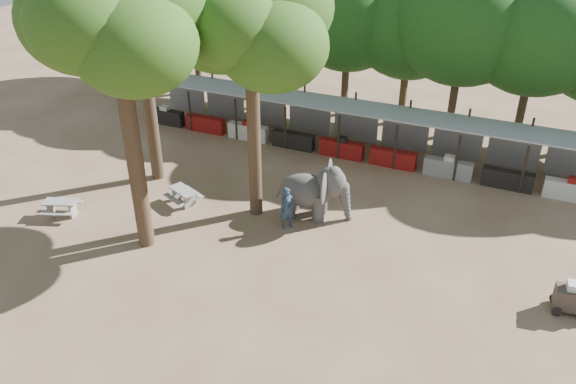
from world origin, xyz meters
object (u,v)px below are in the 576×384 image
at_px(yard_tree_back, 249,16).
at_px(picnic_table_far, 184,194).
at_px(yard_tree_center, 113,11).
at_px(cart_back, 573,298).
at_px(handler, 287,208).
at_px(elephant, 315,191).
at_px(yard_tree_left, 137,7).
at_px(picnic_table_near, 61,206).

relative_size(yard_tree_back, picnic_table_far, 6.17).
distance_m(yard_tree_center, cart_back, 18.31).
height_order(handler, picnic_table_far, handler).
distance_m(yard_tree_back, handler, 7.87).
bearing_deg(elephant, yard_tree_left, 166.68).
bearing_deg(elephant, handler, -127.71).
relative_size(elephant, picnic_table_near, 1.84).
relative_size(yard_tree_back, handler, 6.01).
xyz_separation_m(handler, picnic_table_far, (-5.14, -0.09, -0.47)).
relative_size(picnic_table_near, cart_back, 1.37).
xyz_separation_m(elephant, cart_back, (10.38, -2.25, -0.66)).
bearing_deg(handler, elephant, 13.01).
height_order(yard_tree_left, cart_back, yard_tree_left).
xyz_separation_m(yard_tree_left, picnic_table_near, (-1.56, -4.94, -7.73)).
bearing_deg(cart_back, yard_tree_center, -178.90).
xyz_separation_m(yard_tree_back, elephant, (2.61, 0.58, -7.29)).
distance_m(yard_tree_center, picnic_table_near, 9.85).
xyz_separation_m(handler, cart_back, (11.08, -0.90, -0.35)).
height_order(yard_tree_back, picnic_table_far, yard_tree_back).
distance_m(yard_tree_center, yard_tree_back, 5.04).
bearing_deg(elephant, yard_tree_center, -151.28).
xyz_separation_m(yard_tree_back, cart_back, (12.99, -1.67, -7.94)).
xyz_separation_m(yard_tree_center, yard_tree_back, (3.00, 4.00, -0.67)).
relative_size(handler, picnic_table_far, 1.03).
xyz_separation_m(yard_tree_center, handler, (4.91, 3.23, -8.26)).
relative_size(yard_tree_center, yard_tree_back, 1.06).
height_order(handler, cart_back, handler).
distance_m(yard_tree_back, cart_back, 15.32).
bearing_deg(cart_back, elephant, 160.57).
bearing_deg(handler, picnic_table_far, 131.18).
bearing_deg(picnic_table_far, picnic_table_near, -120.69).
bearing_deg(elephant, cart_back, -22.78).
xyz_separation_m(yard_tree_left, handler, (7.91, -1.77, -7.25)).
xyz_separation_m(yard_tree_back, picnic_table_far, (-3.23, -0.86, -8.07)).
height_order(picnic_table_far, cart_back, cart_back).
height_order(handler, picnic_table_near, handler).
bearing_deg(yard_tree_back, cart_back, -7.32).
relative_size(yard_tree_back, cart_back, 8.54).
distance_m(elephant, picnic_table_near, 11.16).
relative_size(elephant, handler, 1.78).
bearing_deg(yard_tree_back, yard_tree_center, -126.86).
distance_m(elephant, handler, 1.55).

